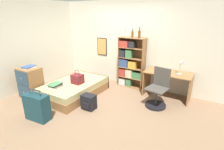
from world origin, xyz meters
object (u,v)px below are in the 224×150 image
object	(u,v)px
bottle_green	(126,34)
backpack	(89,102)
bed	(75,88)
bottle_clear	(139,34)
handbag	(77,79)
desk_chair	(157,94)
book_stack_on_bed	(55,85)
dresser	(31,83)
bottle_brown	(132,34)
desk_lamp	(182,64)
magazine_pile_on_dresser	(28,67)
bookcase	(129,64)
desk	(168,80)
suitcase	(37,107)

from	to	relation	value
bottle_green	backpack	distance (m)	2.33
bed	bottle_clear	xyz separation A→B (m)	(1.31, 1.34, 1.46)
handbag	desk_chair	xyz separation A→B (m)	(2.05, 0.61, -0.21)
book_stack_on_bed	bottle_clear	size ratio (longest dim) A/B	1.27
book_stack_on_bed	backpack	xyz separation A→B (m)	(1.00, 0.12, -0.26)
book_stack_on_bed	bottle_green	bearing A→B (deg)	62.60
dresser	bottle_clear	distance (m)	3.30
bed	desk_chair	size ratio (longest dim) A/B	1.87
bottle_clear	bottle_brown	bearing A→B (deg)	176.93
bottle_green	desk_lamp	world-z (taller)	bottle_green
bottle_green	bottle_brown	bearing A→B (deg)	-13.30
magazine_pile_on_dresser	desk_lamp	distance (m)	4.01
magazine_pile_on_dresser	bottle_green	bearing A→B (deg)	49.60
handbag	dresser	xyz separation A→B (m)	(-1.07, -0.71, -0.10)
book_stack_on_bed	desk_chair	world-z (taller)	desk_chair
bookcase	desk	xyz separation A→B (m)	(1.25, -0.17, -0.22)
book_stack_on_bed	backpack	distance (m)	1.04
bottle_clear	backpack	size ratio (longest dim) A/B	0.83
magazine_pile_on_dresser	bottle_brown	world-z (taller)	bottle_brown
magazine_pile_on_dresser	backpack	bearing A→B (deg)	8.83
book_stack_on_bed	bottle_clear	distance (m)	2.69
magazine_pile_on_dresser	bookcase	size ratio (longest dim) A/B	0.21
suitcase	bookcase	bearing A→B (deg)	72.85
suitcase	desk_chair	distance (m)	2.80
desk_chair	dresser	bearing A→B (deg)	-157.07
handbag	bottle_brown	xyz separation A→B (m)	(0.96, 1.38, 1.12)
bottle_green	desk_lamp	xyz separation A→B (m)	(1.71, -0.19, -0.62)
bookcase	desk_chair	distance (m)	1.48
book_stack_on_bed	dresser	bearing A→B (deg)	-166.41
dresser	magazine_pile_on_dresser	size ratio (longest dim) A/B	2.54
dresser	backpack	distance (m)	1.80
bottle_green	bottle_brown	size ratio (longest dim) A/B	0.75
desk_lamp	desk_chair	world-z (taller)	desk_lamp
bed	backpack	size ratio (longest dim) A/B	5.00
bookcase	desk_chair	world-z (taller)	bookcase
dresser	desk	size ratio (longest dim) A/B	0.68
handbag	bookcase	distance (m)	1.67
handbag	desk	xyz separation A→B (m)	(2.12, 1.24, -0.01)
bottle_green	desk	xyz separation A→B (m)	(1.41, -0.19, -1.11)
magazine_pile_on_dresser	desk	distance (m)	3.76
desk_chair	bed	bearing A→B (deg)	-165.00
handbag	suitcase	bearing A→B (deg)	-88.59
bed	handbag	xyz separation A→B (m)	(0.13, -0.03, 0.32)
bookcase	desk_lamp	xyz separation A→B (m)	(1.55, -0.16, 0.27)
bed	bottle_green	world-z (taller)	bottle_green
dresser	bottle_green	size ratio (longest dim) A/B	4.41
book_stack_on_bed	suitcase	size ratio (longest dim) A/B	0.53
desk_lamp	backpack	distance (m)	2.53
desk	desk_chair	distance (m)	0.66
bottle_clear	desk_chair	distance (m)	1.78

